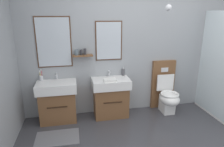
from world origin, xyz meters
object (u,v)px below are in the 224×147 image
object	(u,v)px
toilet	(166,93)
soap_dispenser	(123,72)
toothbrush_cup	(41,78)
folded_hand_towel	(110,80)
vanity_sink_right	(111,96)
vanity_sink_left	(58,100)

from	to	relation	value
toilet	soap_dispenser	size ratio (longest dim) A/B	5.93
toothbrush_cup	folded_hand_towel	bearing A→B (deg)	-13.03
vanity_sink_right	soap_dispenser	world-z (taller)	soap_dispenser
vanity_sink_left	toothbrush_cup	world-z (taller)	toothbrush_cup
toothbrush_cup	folded_hand_towel	size ratio (longest dim) A/B	0.95
toilet	soap_dispenser	distance (m)	0.97
toothbrush_cup	folded_hand_towel	world-z (taller)	toothbrush_cup
vanity_sink_right	toilet	xyz separation A→B (m)	(1.12, -0.01, -0.02)
folded_hand_towel	soap_dispenser	bearing A→B (deg)	42.42
vanity_sink_right	toilet	distance (m)	1.12
vanity_sink_left	folded_hand_towel	distance (m)	1.02
toilet	toothbrush_cup	size ratio (longest dim) A/B	4.77
toothbrush_cup	soap_dispenser	size ratio (longest dim) A/B	1.24
vanity_sink_right	toothbrush_cup	xyz separation A→B (m)	(-1.24, 0.15, 0.40)
vanity_sink_right	folded_hand_towel	world-z (taller)	folded_hand_towel
soap_dispenser	vanity_sink_left	bearing A→B (deg)	-172.73
vanity_sink_left	soap_dispenser	bearing A→B (deg)	7.27
folded_hand_towel	vanity_sink_right	bearing A→B (deg)	72.70
vanity_sink_right	soap_dispenser	distance (m)	0.53
vanity_sink_right	soap_dispenser	size ratio (longest dim) A/B	4.41
vanity_sink_left	toilet	world-z (taller)	toilet
vanity_sink_left	vanity_sink_right	world-z (taller)	same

